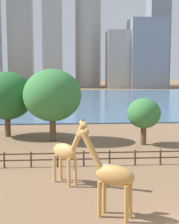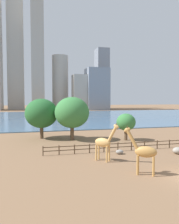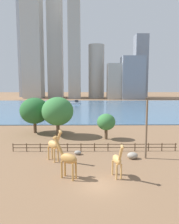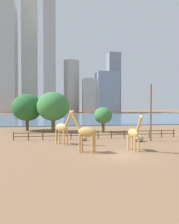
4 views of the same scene
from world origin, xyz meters
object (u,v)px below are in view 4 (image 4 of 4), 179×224
at_px(giraffe_young, 63,128).
at_px(boulder_by_pole, 139,138).
at_px(boat_ferry, 54,114).
at_px(tree_left_large, 103,116).
at_px(utility_pole, 151,113).
at_px(boulder_near_fence, 83,139).
at_px(tree_center_broad, 27,108).
at_px(giraffe_tall, 134,133).
at_px(giraffe_companion, 86,132).
at_px(tree_right_tall, 53,106).

relative_size(giraffe_young, boulder_by_pole, 3.20).
bearing_deg(boat_ferry, tree_left_large, 90.01).
xyz_separation_m(utility_pole, boulder_near_fence, (-9.80, 1.76, -3.89)).
bearing_deg(tree_center_broad, boulder_near_fence, -56.58).
height_order(giraffe_young, tree_left_large, tree_left_large).
bearing_deg(giraffe_tall, giraffe_companion, -101.73).
height_order(boulder_near_fence, boat_ferry, boat_ferry).
xyz_separation_m(giraffe_young, boulder_near_fence, (3.16, 2.69, -1.98)).
bearing_deg(utility_pole, boat_ferry, 99.67).
relative_size(giraffe_tall, tree_left_large, 0.89).
height_order(utility_pole, tree_left_large, utility_pole).
distance_m(giraffe_young, tree_right_tall, 15.03).
height_order(tree_center_broad, tree_right_tall, tree_right_tall).
bearing_deg(giraffe_companion, boulder_near_fence, -64.66).
distance_m(giraffe_companion, tree_left_large, 18.65).
bearing_deg(tree_right_tall, boat_ferry, 90.10).
distance_m(giraffe_tall, tree_right_tall, 22.51).
height_order(boulder_by_pole, boat_ferry, boat_ferry).
bearing_deg(boulder_near_fence, boulder_by_pole, -13.54).
relative_size(giraffe_tall, boat_ferry, 0.84).
height_order(boulder_by_pole, tree_right_tall, tree_right_tall).
xyz_separation_m(giraffe_tall, tree_left_large, (0.25, 17.60, 1.26)).
xyz_separation_m(giraffe_companion, tree_left_large, (5.91, 17.65, 1.01)).
distance_m(tree_center_broad, tree_right_tall, 6.27).
height_order(giraffe_companion, tree_right_tall, tree_right_tall).
bearing_deg(boulder_near_fence, tree_left_large, 61.51).
bearing_deg(boulder_near_fence, giraffe_companion, -95.66).
height_order(tree_left_large, tree_right_tall, tree_right_tall).
distance_m(boulder_by_pole, tree_center_broad, 25.08).
bearing_deg(tree_left_large, boulder_near_fence, -118.49).
bearing_deg(giraffe_tall, boulder_near_fence, -161.78).
distance_m(utility_pole, boat_ferry, 86.33).
xyz_separation_m(giraffe_young, tree_center_broad, (-6.82, 17.81, 2.58)).
xyz_separation_m(boulder_near_fence, tree_right_tall, (-4.55, 12.00, 4.82)).
distance_m(utility_pole, tree_left_large, 12.12).
bearing_deg(tree_center_broad, giraffe_young, -69.05).
bearing_deg(boat_ferry, giraffe_tall, 88.42).
height_order(giraffe_tall, giraffe_young, giraffe_young).
distance_m(giraffe_young, boulder_by_pole, 11.24).
xyz_separation_m(tree_left_large, boat_ferry, (-9.77, 73.91, -2.37)).
bearing_deg(tree_center_broad, tree_left_large, -20.87).
relative_size(boulder_by_pole, tree_right_tall, 0.19).
distance_m(giraffe_companion, boat_ferry, 91.66).
relative_size(giraffe_tall, utility_pole, 0.52).
xyz_separation_m(giraffe_tall, utility_pole, (4.96, 6.46, 2.12)).
xyz_separation_m(utility_pole, tree_right_tall, (-14.35, 13.76, 0.93)).
bearing_deg(tree_right_tall, giraffe_young, -84.60).
distance_m(giraffe_tall, giraffe_young, 9.73).
bearing_deg(boulder_by_pole, tree_left_large, 103.99).
relative_size(utility_pole, tree_right_tall, 1.05).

